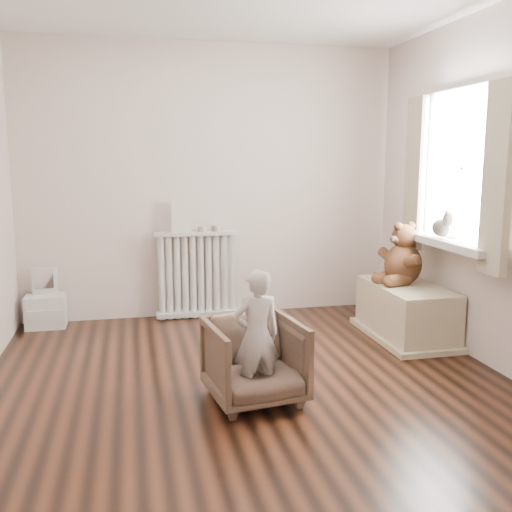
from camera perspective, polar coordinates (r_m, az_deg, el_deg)
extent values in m
cube|color=black|center=(4.06, -0.71, -12.36)|extent=(3.60, 3.60, 0.01)
cube|color=silver|center=(5.54, -4.57, 7.38)|extent=(3.60, 0.02, 2.60)
cube|color=silver|center=(2.04, 9.57, 3.18)|extent=(3.60, 0.02, 2.60)
cube|color=silver|center=(4.49, 22.50, 6.12)|extent=(0.02, 3.60, 2.60)
cube|color=white|center=(4.71, 20.12, 8.23)|extent=(0.03, 0.90, 1.10)
cube|color=silver|center=(4.71, 18.78, 1.21)|extent=(0.22, 1.10, 0.06)
cube|color=#C1B898|center=(4.18, 22.99, 7.10)|extent=(0.06, 0.26, 1.30)
cube|color=#C1B898|center=(5.15, 15.62, 7.88)|extent=(0.06, 0.26, 1.30)
cube|color=silver|center=(5.51, -5.91, -2.19)|extent=(0.80, 0.15, 0.84)
cube|color=beige|center=(5.41, -7.51, 3.99)|extent=(0.18, 0.02, 0.31)
cylinder|color=#A59E8C|center=(5.44, -5.34, 2.74)|extent=(0.09, 0.09, 0.05)
cylinder|color=#A59E8C|center=(5.46, -3.96, 2.79)|extent=(0.10, 0.10, 0.06)
cube|color=silver|center=(5.53, -20.35, -3.94)|extent=(0.35, 0.25, 0.55)
imported|color=brown|center=(3.66, -0.12, -10.44)|extent=(0.64, 0.66, 0.53)
imported|color=beige|center=(3.56, 0.05, -8.03)|extent=(0.33, 0.24, 0.84)
cube|color=beige|center=(5.09, 14.76, -5.69)|extent=(0.52, 0.98, 0.46)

